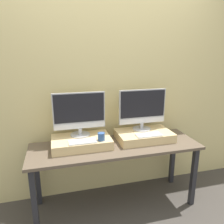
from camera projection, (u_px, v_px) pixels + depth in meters
The scene contains 10 objects.
ground_plane at pixel (123, 221), 2.21m from camera, with size 12.00×12.00×0.00m, color #423D38.
wall_back at pixel (107, 85), 2.46m from camera, with size 8.00×0.04×2.60m.
workbench at pixel (115, 152), 2.31m from camera, with size 1.77×0.57×0.71m.
wooden_riser_left at pixel (81, 142), 2.25m from camera, with size 0.60×0.38×0.09m.
monitor_left at pixel (79, 113), 2.24m from camera, with size 0.53×0.20×0.46m.
keyboard_left at pixel (83, 142), 2.12m from camera, with size 0.27×0.12×0.01m.
mug at pixel (101, 137), 2.16m from camera, with size 0.07×0.07×0.08m.
wooden_riser_right at pixel (144, 136), 2.42m from camera, with size 0.60×0.38×0.09m.
monitor_right at pixel (142, 109), 2.41m from camera, with size 0.53×0.20×0.46m.
keyboard_right at pixel (149, 135), 2.29m from camera, with size 0.27×0.12×0.01m.
Camera 1 is at (-0.58, -1.74, 1.66)m, focal length 35.00 mm.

